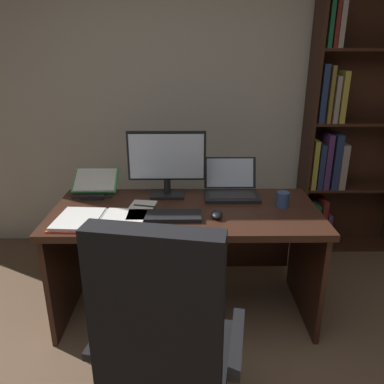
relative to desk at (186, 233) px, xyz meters
name	(u,v)px	position (x,y,z in m)	size (l,w,h in m)	color
wall_back	(191,88)	(0.05, 1.03, 0.81)	(4.82, 0.12, 2.69)	beige
desk	(186,233)	(0.00, 0.00, 0.00)	(1.61, 0.72, 0.73)	#381E14
bookshelf	(346,131)	(1.29, 0.83, 0.49)	(0.84, 0.26, 2.19)	#381E14
office_chair	(165,359)	(-0.08, -0.98, -0.07)	(0.67, 0.60, 1.09)	black
monitor	(167,164)	(-0.12, 0.16, 0.42)	(0.50, 0.16, 0.43)	black
laptop	(231,188)	(0.30, 0.16, 0.25)	(0.35, 0.30, 0.23)	black
keyboard	(164,216)	(-0.12, -0.20, 0.21)	(0.42, 0.15, 0.02)	black
computer_mouse	(217,215)	(0.18, -0.20, 0.22)	(0.06, 0.10, 0.04)	black
reading_stand_with_book	(95,183)	(-0.60, 0.20, 0.27)	(0.29, 0.24, 0.15)	black
open_binder	(101,220)	(-0.47, -0.25, 0.21)	(0.53, 0.35, 0.02)	#DB422D
notepad	(142,207)	(-0.27, -0.05, 0.21)	(0.15, 0.21, 0.01)	silver
pen	(145,206)	(-0.25, -0.05, 0.21)	(0.01, 0.01, 0.14)	black
coffee_mug	(283,199)	(0.59, -0.04, 0.25)	(0.08, 0.08, 0.09)	#334C7A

